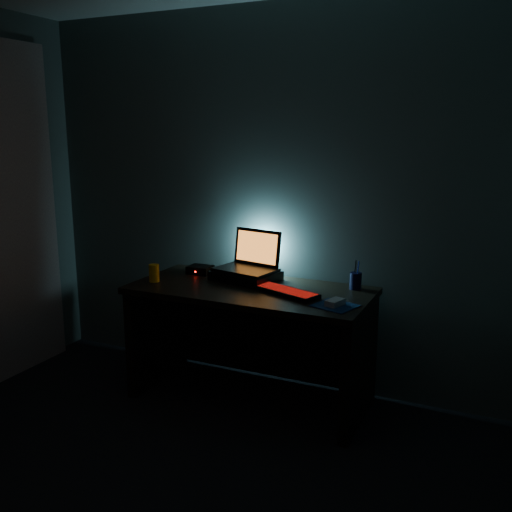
{
  "coord_description": "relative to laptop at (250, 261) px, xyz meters",
  "views": [
    {
      "loc": [
        1.47,
        -1.48,
        1.72
      ],
      "look_at": [
        0.06,
        1.57,
        0.97
      ],
      "focal_mm": 40.0,
      "sensor_mm": 36.0,
      "label": 1
    }
  ],
  "objects": [
    {
      "name": "router",
      "position": [
        -0.37,
        -0.03,
        -0.09
      ],
      "size": [
        0.16,
        0.13,
        0.05
      ],
      "rotation": [
        0.0,
        0.0,
        0.0
      ],
      "color": "black",
      "rests_on": "desk"
    },
    {
      "name": "room",
      "position": [
        0.1,
        -1.83,
        0.38
      ],
      "size": [
        3.5,
        4.0,
        2.5
      ],
      "color": "black",
      "rests_on": "ground"
    },
    {
      "name": "keyboard",
      "position": [
        0.34,
        -0.24,
        -0.11
      ],
      "size": [
        0.47,
        0.29,
        0.03
      ],
      "rotation": [
        0.0,
        0.0,
        -0.35
      ],
      "color": "black",
      "rests_on": "desk"
    },
    {
      "name": "mousepad",
      "position": [
        0.69,
        -0.35,
        -0.12
      ],
      "size": [
        0.27,
        0.25,
        0.0
      ],
      "primitive_type": "cube",
      "rotation": [
        0.0,
        0.0,
        -0.29
      ],
      "color": "#0B2450",
      "rests_on": "desk"
    },
    {
      "name": "desk",
      "position": [
        0.1,
        -0.15,
        -0.38
      ],
      "size": [
        1.5,
        0.7,
        0.75
      ],
      "color": "black",
      "rests_on": "ground"
    },
    {
      "name": "riser",
      "position": [
        -0.01,
        -0.05,
        -0.09
      ],
      "size": [
        0.45,
        0.37,
        0.06
      ],
      "primitive_type": "cube",
      "rotation": [
        0.0,
        0.0,
        -0.2
      ],
      "color": "black",
      "rests_on": "desk"
    },
    {
      "name": "pen_cup",
      "position": [
        0.7,
        0.04,
        -0.07
      ],
      "size": [
        0.09,
        0.09,
        0.1
      ],
      "primitive_type": "cylinder",
      "rotation": [
        0.0,
        0.0,
        -0.2
      ],
      "color": "black",
      "rests_on": "desk"
    },
    {
      "name": "curtain",
      "position": [
        -1.61,
        -0.41,
        0.28
      ],
      "size": [
        0.06,
        0.65,
        2.3
      ],
      "primitive_type": "cube",
      "color": "#C4B39D",
      "rests_on": "ground"
    },
    {
      "name": "juice_glass",
      "position": [
        -0.53,
        -0.33,
        -0.06
      ],
      "size": [
        0.07,
        0.07,
        0.11
      ],
      "primitive_type": "cylinder",
      "rotation": [
        0.0,
        0.0,
        0.03
      ],
      "color": "#FFAD0D",
      "rests_on": "desk"
    },
    {
      "name": "laptop",
      "position": [
        0.0,
        0.0,
        0.0
      ],
      "size": [
        0.42,
        0.35,
        0.26
      ],
      "rotation": [
        0.0,
        0.0,
        -0.2
      ],
      "color": "black",
      "rests_on": "riser"
    },
    {
      "name": "mouse",
      "position": [
        0.69,
        -0.35,
        -0.1
      ],
      "size": [
        0.1,
        0.13,
        0.03
      ],
      "primitive_type": "cube",
      "rotation": [
        0.0,
        0.0,
        -0.29
      ],
      "color": "#98999D",
      "rests_on": "mousepad"
    }
  ]
}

